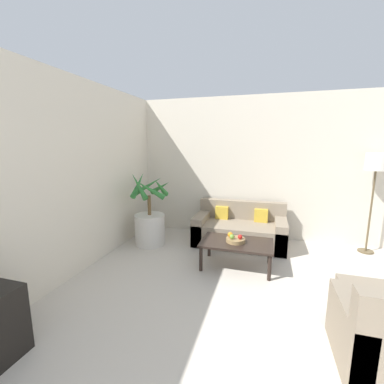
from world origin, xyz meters
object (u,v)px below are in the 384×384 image
at_px(coffee_table, 237,245).
at_px(apple_green, 232,237).
at_px(sofa_loveseat, 240,230).
at_px(orange_fruit, 230,235).
at_px(floor_lamp, 376,168).
at_px(fruit_bowl, 236,240).
at_px(apple_red, 240,237).
at_px(ottoman, 371,302).
at_px(potted_palm, 150,222).

bearing_deg(coffee_table, apple_green, -138.08).
xyz_separation_m(sofa_loveseat, apple_green, (-0.00, -1.02, 0.23)).
bearing_deg(orange_fruit, apple_green, -63.28).
bearing_deg(floor_lamp, orange_fruit, -151.60).
height_order(sofa_loveseat, fruit_bowl, sofa_loveseat).
distance_m(apple_green, orange_fruit, 0.08).
xyz_separation_m(floor_lamp, apple_red, (-2.00, -1.20, -0.95)).
bearing_deg(ottoman, apple_red, 153.65).
distance_m(sofa_loveseat, ottoman, 2.30).
xyz_separation_m(floor_lamp, orange_fruit, (-2.14, -1.16, -0.94)).
distance_m(apple_red, orange_fruit, 0.15).
bearing_deg(apple_green, potted_palm, 161.66).
bearing_deg(potted_palm, ottoman, -21.09).
xyz_separation_m(potted_palm, orange_fruit, (1.52, -0.44, 0.07)).
bearing_deg(apple_red, coffee_table, 151.03).
xyz_separation_m(sofa_loveseat, fruit_bowl, (0.04, -0.97, 0.16)).
height_order(apple_red, apple_green, apple_green).
xyz_separation_m(fruit_bowl, ottoman, (1.51, -0.73, -0.25)).
relative_size(potted_palm, apple_red, 19.47).
bearing_deg(fruit_bowl, coffee_table, 32.90).
xyz_separation_m(floor_lamp, fruit_bowl, (-2.06, -1.18, -1.01)).
relative_size(potted_palm, ottoman, 2.22).
distance_m(coffee_table, ottoman, 1.67).
height_order(fruit_bowl, apple_red, apple_red).
bearing_deg(sofa_loveseat, ottoman, -47.62).
distance_m(fruit_bowl, apple_green, 0.09).
bearing_deg(apple_green, floor_lamp, 30.27).
relative_size(potted_palm, coffee_table, 1.28).
distance_m(sofa_loveseat, coffee_table, 0.96).
relative_size(fruit_bowl, ottoman, 0.46).
bearing_deg(coffee_table, apple_red, -28.97).
xyz_separation_m(potted_palm, apple_red, (1.67, -0.48, 0.07)).
height_order(floor_lamp, apple_red, floor_lamp).
bearing_deg(floor_lamp, apple_red, -148.98).
relative_size(apple_red, ottoman, 0.11).
xyz_separation_m(potted_palm, coffee_table, (1.62, -0.46, -0.07)).
xyz_separation_m(apple_red, ottoman, (1.44, -0.71, -0.31)).
bearing_deg(orange_fruit, potted_palm, 163.70).
distance_m(coffee_table, orange_fruit, 0.17).
bearing_deg(coffee_table, ottoman, -26.44).
height_order(apple_green, orange_fruit, orange_fruit).
xyz_separation_m(apple_green, orange_fruit, (-0.04, 0.07, 0.00)).
bearing_deg(fruit_bowl, apple_red, -13.77).
relative_size(potted_palm, fruit_bowl, 4.83).
height_order(floor_lamp, ottoman, floor_lamp).
bearing_deg(ottoman, coffee_table, 153.56).
bearing_deg(fruit_bowl, floor_lamp, 29.88).
xyz_separation_m(sofa_loveseat, coffee_table, (0.06, -0.96, 0.09)).
height_order(fruit_bowl, ottoman, fruit_bowl).
bearing_deg(orange_fruit, sofa_loveseat, 87.53).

